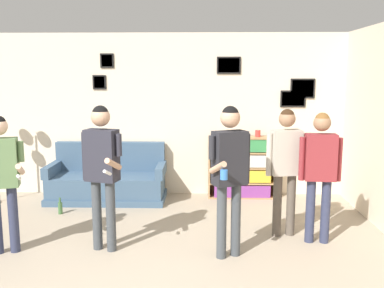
# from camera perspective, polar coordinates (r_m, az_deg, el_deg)

# --- Properties ---
(wall_back) EXTENTS (8.69, 0.08, 2.70)m
(wall_back) POSITION_cam_1_polar(r_m,az_deg,el_deg) (7.23, -4.86, 3.90)
(wall_back) COLOR beige
(wall_back) RESTS_ON ground_plane
(couch) EXTENTS (1.88, 0.80, 0.91)m
(couch) POSITION_cam_1_polar(r_m,az_deg,el_deg) (7.13, -11.17, -4.95)
(couch) COLOR #3D5670
(couch) RESTS_ON ground_plane
(bookshelf) EXTENTS (1.12, 0.30, 1.02)m
(bookshelf) POSITION_cam_1_polar(r_m,az_deg,el_deg) (7.13, 6.69, -3.11)
(bookshelf) COLOR #A87F51
(bookshelf) RESTS_ON ground_plane
(person_player_foreground_left) EXTENTS (0.55, 0.41, 1.58)m
(person_player_foreground_left) POSITION_cam_1_polar(r_m,az_deg,el_deg) (5.24, -24.08, -3.28)
(person_player_foreground_left) COLOR #2D334C
(person_player_foreground_left) RESTS_ON ground_plane
(person_player_foreground_center) EXTENTS (0.48, 0.54, 1.69)m
(person_player_foreground_center) POSITION_cam_1_polar(r_m,az_deg,el_deg) (4.95, -11.92, -2.46)
(person_player_foreground_center) COLOR #3D4247
(person_player_foreground_center) RESTS_ON ground_plane
(person_watcher_holding_cup) EXTENTS (0.46, 0.55, 1.70)m
(person_watcher_holding_cup) POSITION_cam_1_polar(r_m,az_deg,el_deg) (4.67, 5.04, -2.90)
(person_watcher_holding_cup) COLOR #3D4247
(person_watcher_holding_cup) RESTS_ON ground_plane
(person_spectator_near_bookshelf) EXTENTS (0.49, 0.26, 1.61)m
(person_spectator_near_bookshelf) POSITION_cam_1_polar(r_m,az_deg,el_deg) (5.43, 12.38, -2.03)
(person_spectator_near_bookshelf) COLOR brown
(person_spectator_near_bookshelf) RESTS_ON ground_plane
(person_spectator_far_right) EXTENTS (0.50, 0.23, 1.59)m
(person_spectator_far_right) POSITION_cam_1_polar(r_m,az_deg,el_deg) (5.31, 16.71, -2.67)
(person_spectator_far_right) COLOR #2D334C
(person_spectator_far_right) RESTS_ON ground_plane
(bottle_on_floor) EXTENTS (0.06, 0.06, 0.24)m
(bottle_on_floor) POSITION_cam_1_polar(r_m,az_deg,el_deg) (6.63, -17.16, -8.10)
(bottle_on_floor) COLOR #3D6638
(bottle_on_floor) RESTS_ON ground_plane
(drinking_cup) EXTENTS (0.09, 0.09, 0.11)m
(drinking_cup) POSITION_cam_1_polar(r_m,az_deg,el_deg) (7.06, 8.76, 1.39)
(drinking_cup) COLOR red
(drinking_cup) RESTS_ON bookshelf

